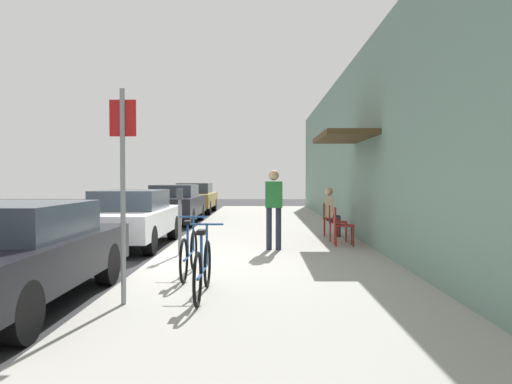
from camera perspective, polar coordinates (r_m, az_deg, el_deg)
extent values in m
plane|color=#2D2D30|center=(9.19, -12.55, -8.74)|extent=(60.00, 60.00, 0.00)
cube|color=#9E9B93|center=(10.92, 1.57, -6.74)|extent=(4.50, 32.00, 0.12)
cube|color=gray|center=(11.14, 14.08, 5.46)|extent=(0.30, 32.00, 4.81)
cube|color=#4C381E|center=(11.53, 10.06, 6.33)|extent=(1.10, 2.80, 0.12)
cube|color=black|center=(6.98, -26.61, -7.20)|extent=(1.80, 4.40, 0.55)
cube|color=#333D47|center=(7.06, -26.10, -3.00)|extent=(1.48, 2.11, 0.45)
cylinder|color=black|center=(7.98, -16.90, -8.03)|extent=(0.22, 0.64, 0.64)
cylinder|color=black|center=(8.58, -27.13, -7.45)|extent=(0.22, 0.64, 0.64)
cylinder|color=black|center=(5.49, -25.71, -12.52)|extent=(0.22, 0.64, 0.64)
cube|color=silver|center=(12.20, -14.47, -3.34)|extent=(1.80, 4.40, 0.57)
cube|color=#333D47|center=(12.31, -14.31, -0.87)|extent=(1.48, 2.11, 0.47)
cylinder|color=black|center=(13.38, -9.65, -4.10)|extent=(0.22, 0.64, 0.64)
cylinder|color=black|center=(13.75, -16.18, -3.99)|extent=(0.22, 0.64, 0.64)
cylinder|color=black|center=(10.72, -12.26, -5.53)|extent=(0.22, 0.64, 0.64)
cylinder|color=black|center=(11.18, -20.23, -5.30)|extent=(0.22, 0.64, 0.64)
cube|color=black|center=(18.07, -9.49, -1.58)|extent=(1.80, 4.40, 0.66)
cube|color=#333D47|center=(18.20, -9.42, 0.15)|extent=(1.48, 2.11, 0.43)
cylinder|color=black|center=(19.32, -6.46, -2.34)|extent=(0.22, 0.64, 0.64)
cylinder|color=black|center=(19.58, -11.07, -2.31)|extent=(0.22, 0.64, 0.64)
cylinder|color=black|center=(16.63, -7.62, -2.98)|extent=(0.22, 0.64, 0.64)
cylinder|color=black|center=(16.93, -12.94, -2.93)|extent=(0.22, 0.64, 0.64)
cube|color=#A58433|center=(23.47, -7.15, -0.89)|extent=(1.80, 4.40, 0.62)
cube|color=#333D47|center=(23.60, -7.11, 0.46)|extent=(1.48, 2.11, 0.48)
cylinder|color=black|center=(24.74, -4.91, -1.47)|extent=(0.22, 0.64, 0.64)
cylinder|color=black|center=(24.94, -8.53, -1.46)|extent=(0.22, 0.64, 0.64)
cylinder|color=black|center=(22.03, -5.59, -1.85)|extent=(0.22, 0.64, 0.64)
cylinder|color=black|center=(22.26, -9.65, -1.83)|extent=(0.22, 0.64, 0.64)
cylinder|color=slate|center=(9.88, -8.85, -4.08)|extent=(0.07, 0.07, 1.10)
cube|color=#383D42|center=(9.83, -8.86, -0.25)|extent=(0.12, 0.10, 0.22)
cylinder|color=gray|center=(6.12, -15.22, -0.56)|extent=(0.06, 0.06, 2.60)
cube|color=red|center=(6.17, -15.23, 8.29)|extent=(0.32, 0.02, 0.44)
torus|color=black|center=(8.26, -7.25, -6.72)|extent=(0.04, 0.66, 0.66)
torus|color=black|center=(7.24, -8.40, -7.92)|extent=(0.04, 0.66, 0.66)
cylinder|color=#1E4C8C|center=(7.75, -7.78, -7.28)|extent=(0.04, 1.05, 0.04)
cylinder|color=#1E4C8C|center=(7.57, -7.96, -5.59)|extent=(0.04, 0.04, 0.50)
cube|color=black|center=(7.54, -7.97, -3.55)|extent=(0.10, 0.20, 0.06)
cylinder|color=#1E4C8C|center=(8.18, -7.30, -4.83)|extent=(0.03, 0.03, 0.56)
cylinder|color=#1E4C8C|center=(8.15, -7.31, -2.88)|extent=(0.46, 0.03, 0.03)
torus|color=black|center=(6.93, -5.68, -8.33)|extent=(0.04, 0.66, 0.66)
torus|color=black|center=(5.91, -6.82, -10.08)|extent=(0.04, 0.66, 0.66)
cylinder|color=#1E4C8C|center=(6.42, -6.20, -9.13)|extent=(0.04, 1.05, 0.04)
cylinder|color=#1E4C8C|center=(6.23, -6.38, -7.13)|extent=(0.04, 0.04, 0.50)
cube|color=black|center=(6.19, -6.38, -4.66)|extent=(0.10, 0.20, 0.06)
cylinder|color=#1E4C8C|center=(6.84, -5.74, -6.09)|extent=(0.03, 0.03, 0.56)
cylinder|color=#1E4C8C|center=(6.81, -5.74, -3.75)|extent=(0.46, 0.03, 0.03)
cylinder|color=maroon|center=(11.47, 11.05, -4.93)|extent=(0.04, 0.04, 0.45)
cylinder|color=maroon|center=(11.09, 11.26, -5.16)|extent=(0.04, 0.04, 0.45)
cylinder|color=maroon|center=(11.43, 9.15, -4.94)|extent=(0.04, 0.04, 0.45)
cylinder|color=maroon|center=(11.06, 9.29, -5.17)|extent=(0.04, 0.04, 0.45)
cube|color=maroon|center=(11.24, 10.20, -3.83)|extent=(0.47, 0.47, 0.03)
cube|color=maroon|center=(11.20, 9.15, -2.79)|extent=(0.06, 0.44, 0.40)
cylinder|color=maroon|center=(12.29, 10.39, -4.49)|extent=(0.04, 0.04, 0.45)
cylinder|color=maroon|center=(11.91, 10.44, -4.69)|extent=(0.04, 0.04, 0.45)
cylinder|color=maroon|center=(12.29, 8.62, -4.49)|extent=(0.04, 0.04, 0.45)
cylinder|color=maroon|center=(11.91, 8.61, -4.68)|extent=(0.04, 0.04, 0.45)
cube|color=maroon|center=(12.07, 9.52, -3.46)|extent=(0.50, 0.50, 0.03)
cube|color=maroon|center=(12.06, 8.55, -2.48)|extent=(0.09, 0.44, 0.40)
cylinder|color=maroon|center=(13.34, 9.62, -4.01)|extent=(0.04, 0.04, 0.45)
cylinder|color=maroon|center=(12.96, 9.62, -4.18)|extent=(0.04, 0.04, 0.45)
cylinder|color=maroon|center=(13.35, 7.99, -4.00)|extent=(0.04, 0.04, 0.45)
cylinder|color=maroon|center=(12.97, 7.93, -4.17)|extent=(0.04, 0.04, 0.45)
cube|color=maroon|center=(13.13, 8.79, -3.05)|extent=(0.50, 0.50, 0.03)
cube|color=maroon|center=(13.12, 7.90, -2.15)|extent=(0.10, 0.44, 0.40)
cylinder|color=#232838|center=(13.25, 9.58, -4.01)|extent=(0.11, 0.11, 0.47)
cylinder|color=#232838|center=(13.23, 9.02, -2.99)|extent=(0.38, 0.20, 0.14)
cylinder|color=#232838|center=(13.05, 9.57, -4.09)|extent=(0.11, 0.11, 0.47)
cylinder|color=#232838|center=(13.03, 9.01, -3.06)|extent=(0.38, 0.20, 0.14)
cube|color=#CCB28C|center=(13.11, 8.45, -1.72)|extent=(0.27, 0.39, 0.56)
sphere|color=tan|center=(13.09, 8.46, 0.08)|extent=(0.22, 0.22, 0.22)
cylinder|color=#232838|center=(10.45, 1.52, -4.30)|extent=(0.12, 0.12, 0.90)
cylinder|color=#232838|center=(10.46, 2.62, -4.30)|extent=(0.12, 0.12, 0.90)
cube|color=#267233|center=(10.40, 2.08, -0.30)|extent=(0.36, 0.22, 0.56)
sphere|color=tan|center=(10.40, 2.08, 1.96)|extent=(0.22, 0.22, 0.22)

